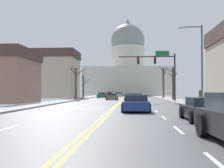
{
  "coord_description": "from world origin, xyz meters",
  "views": [
    {
      "loc": [
        1.67,
        -25.12,
        1.55
      ],
      "look_at": [
        -2.4,
        32.08,
        2.94
      ],
      "focal_mm": 45.47,
      "sensor_mm": 36.0,
      "label": 1
    }
  ],
  "objects_px": {
    "signal_gantry": "(159,65)",
    "sedan_near_00": "(135,99)",
    "sedan_near_03": "(204,110)",
    "sedan_oncoming_03": "(110,94)",
    "sedan_near_01": "(134,100)",
    "sedan_oncoming_02": "(119,94)",
    "sedan_oncoming_00": "(112,97)",
    "pedestrian_00": "(201,97)",
    "bicycle_parked": "(218,104)",
    "sedan_near_02": "(136,104)",
    "street_lamp_right": "(199,58)",
    "sedan_oncoming_01": "(102,95)"
  },
  "relations": [
    {
      "from": "sedan_oncoming_00",
      "to": "sedan_oncoming_02",
      "type": "height_order",
      "value": "sedan_oncoming_02"
    },
    {
      "from": "street_lamp_right",
      "to": "sedan_oncoming_00",
      "type": "relative_size",
      "value": 1.78
    },
    {
      "from": "sedan_near_02",
      "to": "street_lamp_right",
      "type": "bearing_deg",
      "value": 41.84
    },
    {
      "from": "sedan_near_02",
      "to": "sedan_near_00",
      "type": "bearing_deg",
      "value": 89.77
    },
    {
      "from": "signal_gantry",
      "to": "pedestrian_00",
      "type": "distance_m",
      "value": 14.97
    },
    {
      "from": "signal_gantry",
      "to": "pedestrian_00",
      "type": "xyz_separation_m",
      "value": [
        2.33,
        -14.22,
        -4.06
      ]
    },
    {
      "from": "sedan_oncoming_01",
      "to": "pedestrian_00",
      "type": "height_order",
      "value": "pedestrian_00"
    },
    {
      "from": "sedan_oncoming_01",
      "to": "bicycle_parked",
      "type": "bearing_deg",
      "value": -70.52
    },
    {
      "from": "sedan_oncoming_02",
      "to": "pedestrian_00",
      "type": "height_order",
      "value": "pedestrian_00"
    },
    {
      "from": "sedan_near_03",
      "to": "sedan_oncoming_03",
      "type": "distance_m",
      "value": 71.23
    },
    {
      "from": "sedan_oncoming_02",
      "to": "bicycle_parked",
      "type": "relative_size",
      "value": 2.46
    },
    {
      "from": "street_lamp_right",
      "to": "sedan_near_01",
      "type": "distance_m",
      "value": 7.44
    },
    {
      "from": "sedan_oncoming_00",
      "to": "sedan_oncoming_02",
      "type": "bearing_deg",
      "value": 90.14
    },
    {
      "from": "sedan_near_02",
      "to": "bicycle_parked",
      "type": "xyz_separation_m",
      "value": [
        6.81,
        2.38,
        -0.09
      ]
    },
    {
      "from": "street_lamp_right",
      "to": "sedan_near_02",
      "type": "height_order",
      "value": "street_lamp_right"
    },
    {
      "from": "sedan_oncoming_00",
      "to": "pedestrian_00",
      "type": "relative_size",
      "value": 2.58
    },
    {
      "from": "sedan_oncoming_03",
      "to": "street_lamp_right",
      "type": "bearing_deg",
      "value": -77.43
    },
    {
      "from": "sedan_near_02",
      "to": "bicycle_parked",
      "type": "height_order",
      "value": "sedan_near_02"
    },
    {
      "from": "sedan_near_02",
      "to": "sedan_oncoming_03",
      "type": "bearing_deg",
      "value": 96.3
    },
    {
      "from": "sedan_near_03",
      "to": "signal_gantry",
      "type": "bearing_deg",
      "value": 89.94
    },
    {
      "from": "sedan_near_01",
      "to": "sedan_oncoming_02",
      "type": "distance_m",
      "value": 48.32
    },
    {
      "from": "sedan_oncoming_02",
      "to": "sedan_near_03",
      "type": "bearing_deg",
      "value": -83.27
    },
    {
      "from": "sedan_near_02",
      "to": "pedestrian_00",
      "type": "bearing_deg",
      "value": 34.42
    },
    {
      "from": "sedan_near_03",
      "to": "sedan_oncoming_00",
      "type": "distance_m",
      "value": 34.97
    },
    {
      "from": "sedan_oncoming_00",
      "to": "sedan_near_02",
      "type": "bearing_deg",
      "value": -82.24
    },
    {
      "from": "pedestrian_00",
      "to": "sedan_oncoming_03",
      "type": "bearing_deg",
      "value": 102.15
    },
    {
      "from": "sedan_near_03",
      "to": "bicycle_parked",
      "type": "relative_size",
      "value": 2.47
    },
    {
      "from": "street_lamp_right",
      "to": "sedan_near_01",
      "type": "height_order",
      "value": "street_lamp_right"
    },
    {
      "from": "signal_gantry",
      "to": "pedestrian_00",
      "type": "height_order",
      "value": "signal_gantry"
    },
    {
      "from": "street_lamp_right",
      "to": "bicycle_parked",
      "type": "xyz_separation_m",
      "value": [
        0.83,
        -2.97,
        -4.16
      ]
    },
    {
      "from": "sedan_near_03",
      "to": "sedan_oncoming_02",
      "type": "bearing_deg",
      "value": 96.73
    },
    {
      "from": "signal_gantry",
      "to": "sedan_oncoming_00",
      "type": "xyz_separation_m",
      "value": [
        -7.25,
        9.33,
        -4.58
      ]
    },
    {
      "from": "sedan_near_00",
      "to": "sedan_oncoming_00",
      "type": "distance_m",
      "value": 14.7
    },
    {
      "from": "pedestrian_00",
      "to": "street_lamp_right",
      "type": "bearing_deg",
      "value": 83.44
    },
    {
      "from": "signal_gantry",
      "to": "sedan_near_01",
      "type": "relative_size",
      "value": 1.78
    },
    {
      "from": "sedan_oncoming_02",
      "to": "bicycle_parked",
      "type": "distance_m",
      "value": 53.78
    },
    {
      "from": "sedan_near_03",
      "to": "bicycle_parked",
      "type": "height_order",
      "value": "sedan_near_03"
    },
    {
      "from": "sedan_near_02",
      "to": "sedan_oncoming_02",
      "type": "xyz_separation_m",
      "value": [
        -3.82,
        55.1,
        0.0
      ]
    },
    {
      "from": "sedan_oncoming_01",
      "to": "sedan_oncoming_02",
      "type": "distance_m",
      "value": 14.18
    },
    {
      "from": "street_lamp_right",
      "to": "sedan_near_03",
      "type": "bearing_deg",
      "value": -101.81
    },
    {
      "from": "sedan_near_00",
      "to": "sedan_oncoming_00",
      "type": "height_order",
      "value": "sedan_near_00"
    },
    {
      "from": "street_lamp_right",
      "to": "sedan_oncoming_02",
      "type": "distance_m",
      "value": 50.87
    },
    {
      "from": "sedan_near_03",
      "to": "pedestrian_00",
      "type": "bearing_deg",
      "value": 77.54
    },
    {
      "from": "signal_gantry",
      "to": "sedan_near_02",
      "type": "distance_m",
      "value": 19.09
    },
    {
      "from": "signal_gantry",
      "to": "sedan_near_00",
      "type": "distance_m",
      "value": 7.49
    },
    {
      "from": "sedan_near_03",
      "to": "sedan_oncoming_02",
      "type": "height_order",
      "value": "same"
    },
    {
      "from": "signal_gantry",
      "to": "sedan_oncoming_03",
      "type": "height_order",
      "value": "signal_gantry"
    },
    {
      "from": "sedan_oncoming_01",
      "to": "sedan_oncoming_02",
      "type": "bearing_deg",
      "value": 77.25
    },
    {
      "from": "sedan_near_02",
      "to": "sedan_near_03",
      "type": "height_order",
      "value": "sedan_near_02"
    },
    {
      "from": "sedan_near_03",
      "to": "pedestrian_00",
      "type": "height_order",
      "value": "pedestrian_00"
    }
  ]
}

